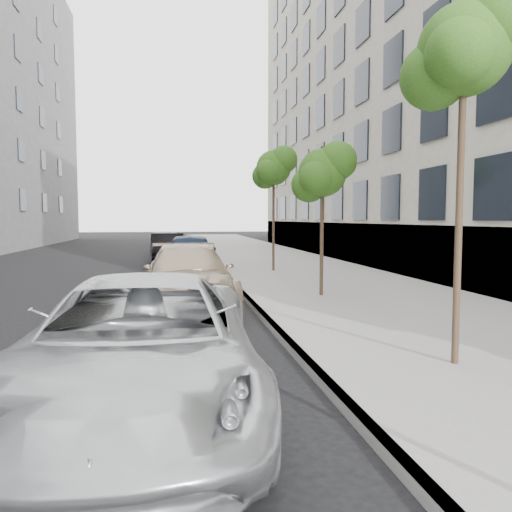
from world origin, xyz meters
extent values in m
plane|color=black|center=(0.00, 0.00, 0.00)|extent=(160.00, 160.00, 0.00)
cube|color=gray|center=(4.30, 24.00, 0.07)|extent=(6.40, 72.00, 0.14)
cube|color=#9E9B93|center=(1.18, 24.00, 0.07)|extent=(0.15, 72.00, 0.14)
cylinder|color=#38281C|center=(3.20, 1.50, 2.68)|extent=(0.10, 0.10, 5.07)
sphere|color=#154C13|center=(3.20, 1.50, 4.51)|extent=(1.27, 1.27, 1.27)
sphere|color=#154C13|center=(3.55, 1.30, 4.81)|extent=(1.01, 1.01, 1.01)
sphere|color=#154C13|center=(2.90, 1.75, 4.21)|extent=(0.95, 0.95, 0.95)
cylinder|color=#38281C|center=(3.20, 8.00, 2.13)|extent=(0.10, 0.10, 3.99)
sphere|color=#154C13|center=(3.20, 8.00, 3.43)|extent=(1.29, 1.29, 1.29)
sphere|color=#154C13|center=(3.55, 7.80, 3.73)|extent=(1.03, 1.03, 1.03)
sphere|color=#154C13|center=(2.90, 8.25, 3.13)|extent=(0.97, 0.97, 0.97)
cylinder|color=#38281C|center=(3.20, 14.50, 2.52)|extent=(0.10, 0.10, 4.76)
sphere|color=#154C13|center=(3.20, 14.50, 4.20)|extent=(1.37, 1.37, 1.37)
sphere|color=#154C13|center=(3.55, 14.30, 4.50)|extent=(1.10, 1.10, 1.10)
sphere|color=#154C13|center=(2.90, 14.75, 3.90)|extent=(1.03, 1.03, 1.03)
imported|color=silver|center=(-1.14, 0.69, 0.77)|extent=(2.88, 5.71, 1.55)
imported|color=tan|center=(-0.40, 7.55, 0.77)|extent=(2.26, 5.36, 1.54)
imported|color=#0F1B32|center=(-0.10, 14.40, 0.83)|extent=(2.20, 4.94, 1.65)
imported|color=black|center=(-1.01, 19.69, 0.75)|extent=(1.84, 4.62, 1.49)
imported|color=gray|center=(-1.14, 25.89, 0.70)|extent=(2.28, 4.95, 1.40)
camera|label=1|loc=(-0.78, -4.94, 2.21)|focal=35.00mm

